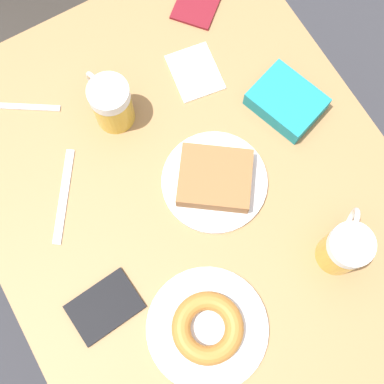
% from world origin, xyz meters
% --- Properties ---
extents(ground_plane, '(8.00, 8.00, 0.00)m').
position_xyz_m(ground_plane, '(0.00, 0.00, 0.00)').
color(ground_plane, '#333338').
extents(table, '(0.79, 0.99, 0.77)m').
position_xyz_m(table, '(0.00, 0.00, 0.70)').
color(table, '#997044').
rests_on(table, ground_plane).
extents(plate_with_cake, '(0.21, 0.21, 0.05)m').
position_xyz_m(plate_with_cake, '(0.05, -0.00, 0.79)').
color(plate_with_cake, silver).
rests_on(plate_with_cake, table).
extents(plate_with_donut, '(0.22, 0.22, 0.04)m').
position_xyz_m(plate_with_donut, '(-0.10, -0.23, 0.79)').
color(plate_with_donut, silver).
rests_on(plate_with_donut, table).
extents(beer_mug_left, '(0.11, 0.10, 0.12)m').
position_xyz_m(beer_mug_left, '(0.18, -0.24, 0.83)').
color(beer_mug_left, gold).
rests_on(beer_mug_left, table).
extents(beer_mug_center, '(0.08, 0.12, 0.12)m').
position_xyz_m(beer_mug_center, '(-0.05, 0.22, 0.83)').
color(beer_mug_center, gold).
rests_on(beer_mug_center, table).
extents(napkin_folded, '(0.11, 0.13, 0.00)m').
position_xyz_m(napkin_folded, '(0.14, 0.23, 0.77)').
color(napkin_folded, white).
rests_on(napkin_folded, table).
extents(fork, '(0.16, 0.11, 0.00)m').
position_xyz_m(fork, '(-0.22, 0.34, 0.77)').
color(fork, silver).
rests_on(fork, table).
extents(knife, '(0.12, 0.17, 0.00)m').
position_xyz_m(knife, '(-0.22, 0.12, 0.77)').
color(knife, silver).
rests_on(knife, table).
extents(passport_near_edge, '(0.15, 0.15, 0.01)m').
position_xyz_m(passport_near_edge, '(0.23, 0.37, 0.78)').
color(passport_near_edge, maroon).
rests_on(passport_near_edge, table).
extents(passport_far_edge, '(0.13, 0.10, 0.01)m').
position_xyz_m(passport_far_edge, '(-0.25, -0.11, 0.78)').
color(passport_far_edge, black).
rests_on(passport_far_edge, table).
extents(blue_pouch, '(0.14, 0.16, 0.04)m').
position_xyz_m(blue_pouch, '(0.26, 0.07, 0.79)').
color(blue_pouch, teal).
rests_on(blue_pouch, table).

